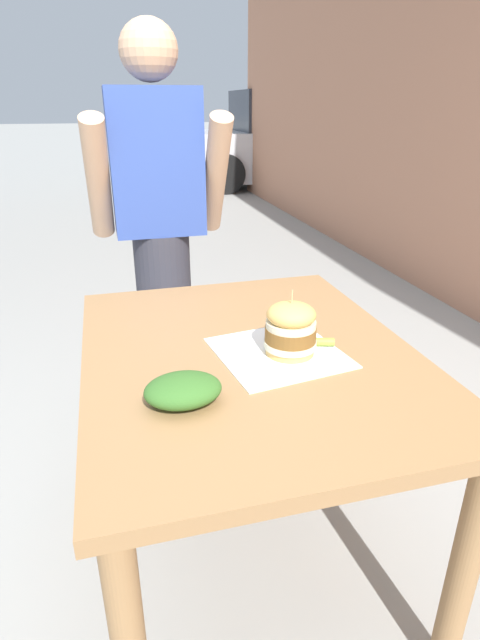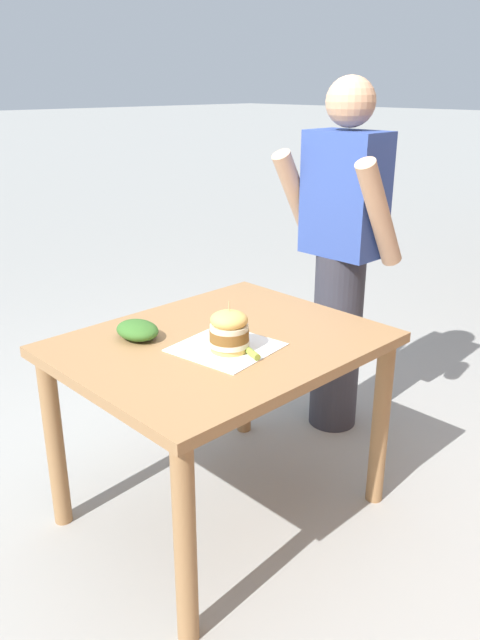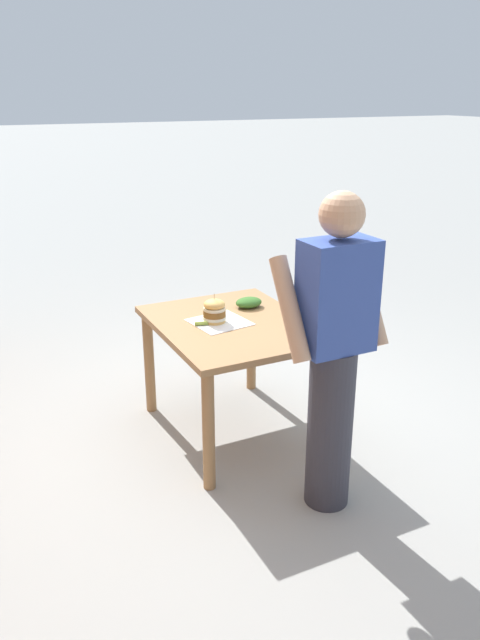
% 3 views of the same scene
% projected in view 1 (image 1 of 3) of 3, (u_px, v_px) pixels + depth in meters
% --- Properties ---
extents(ground_plane, '(80.00, 80.00, 0.00)m').
position_uv_depth(ground_plane, '(248.00, 549.00, 1.71)').
color(ground_plane, '#9E9E99').
extents(patio_table, '(0.91, 1.14, 0.76)m').
position_uv_depth(patio_table, '(249.00, 386.00, 1.45)').
color(patio_table, '#9E7247').
rests_on(patio_table, ground).
extents(serving_paper, '(0.37, 0.37, 0.00)m').
position_uv_depth(serving_paper, '(279.00, 353.00, 1.38)').
color(serving_paper, white).
rests_on(serving_paper, patio_table).
extents(sandwich, '(0.14, 0.14, 0.18)m').
position_uv_depth(sandwich, '(291.00, 328.00, 1.35)').
color(sandwich, '#E5B25B').
rests_on(sandwich, serving_paper).
extents(pickle_spear, '(0.08, 0.05, 0.02)m').
position_uv_depth(pickle_spear, '(320.00, 342.00, 1.41)').
color(pickle_spear, '#8EA83D').
rests_on(pickle_spear, serving_paper).
extents(side_salad, '(0.18, 0.14, 0.07)m').
position_uv_depth(side_salad, '(183.00, 390.00, 1.14)').
color(side_salad, '#386B28').
rests_on(side_salad, patio_table).
extents(diner_across_table, '(0.55, 0.35, 1.69)m').
position_uv_depth(diner_across_table, '(161.00, 236.00, 2.11)').
color(diner_across_table, '#33333D').
rests_on(diner_across_table, ground).
extents(parked_car_near_curb, '(4.25, 1.94, 1.60)m').
position_uv_depth(parked_car_near_curb, '(288.00, 143.00, 9.07)').
color(parked_car_near_curb, silver).
rests_on(parked_car_near_curb, ground).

